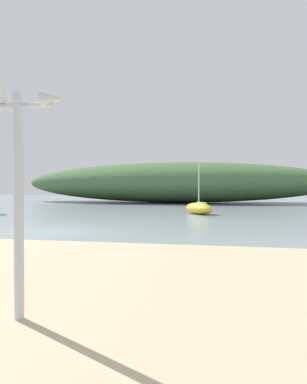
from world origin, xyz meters
The scene contains 3 objects.
ground_plane centered at (0.00, 0.00, 0.00)m, with size 120.00×120.00×0.00m, color gray.
distant_hill centered at (1.24, 27.41, 2.36)m, with size 36.74×10.74×4.72m, color #476B3D.
sailboat_near_shore centered at (5.11, 10.43, 0.40)m, with size 2.64×3.48×3.88m.
Camera 1 is at (6.59, -13.27, 1.84)m, focal length 32.44 mm.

